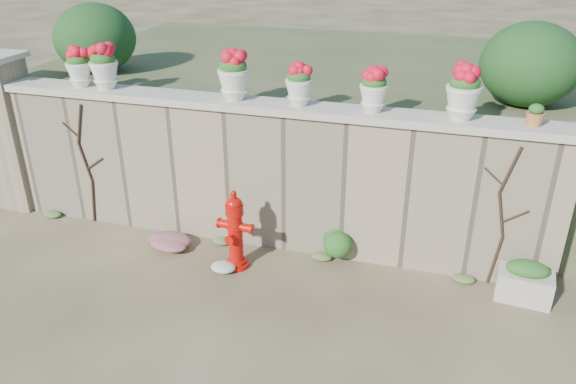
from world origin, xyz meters
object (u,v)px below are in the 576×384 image
(planter_box, at_px, (525,282))
(terracotta_pot, at_px, (535,116))
(urn_pot_0, at_px, (79,67))
(fire_hydrant, at_px, (235,230))

(planter_box, relative_size, terracotta_pot, 2.72)
(urn_pot_0, height_order, terracotta_pot, urn_pot_0)
(fire_hydrant, distance_m, urn_pot_0, 3.28)
(planter_box, relative_size, urn_pot_0, 1.23)
(planter_box, distance_m, urn_pot_0, 6.66)
(planter_box, xyz_separation_m, urn_pot_0, (-6.29, 0.47, 2.12))
(urn_pot_0, xyz_separation_m, terracotta_pot, (6.10, 0.00, -0.16))
(fire_hydrant, relative_size, urn_pot_0, 2.04)
(urn_pot_0, distance_m, terracotta_pot, 6.11)
(fire_hydrant, height_order, planter_box, fire_hydrant)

